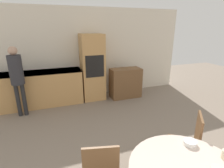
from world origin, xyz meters
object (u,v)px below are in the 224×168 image
(sideboard, at_px, (125,83))
(oven_unit, at_px, (92,68))
(chair_far_right, at_px, (190,141))
(bowl_centre, at_px, (190,143))
(person_standing, at_px, (17,74))

(sideboard, bearing_deg, oven_unit, 166.29)
(sideboard, relative_size, chair_far_right, 0.98)
(chair_far_right, height_order, bowl_centre, chair_far_right)
(oven_unit, xyz_separation_m, sideboard, (0.95, -0.23, -0.50))
(oven_unit, distance_m, chair_far_right, 3.30)
(sideboard, height_order, chair_far_right, chair_far_right)
(oven_unit, bearing_deg, chair_far_right, -79.15)
(oven_unit, height_order, person_standing, oven_unit)
(sideboard, xyz_separation_m, person_standing, (-2.82, -0.26, 0.60))
(sideboard, xyz_separation_m, bowl_centre, (-0.63, -3.28, 0.33))
(sideboard, distance_m, person_standing, 2.90)
(oven_unit, bearing_deg, bowl_centre, -84.87)
(bowl_centre, bearing_deg, chair_far_right, 43.62)
(chair_far_right, xyz_separation_m, person_standing, (-2.49, 2.73, 0.53))
(sideboard, relative_size, bowl_centre, 5.89)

